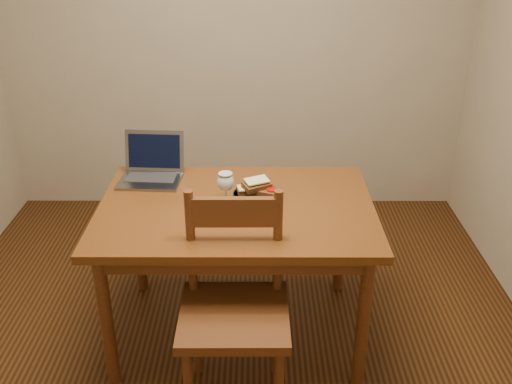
{
  "coord_description": "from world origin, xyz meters",
  "views": [
    {
      "loc": [
        0.15,
        -2.27,
        1.99
      ],
      "look_at": [
        0.15,
        0.13,
        0.8
      ],
      "focal_mm": 40.0,
      "sensor_mm": 36.0,
      "label": 1
    }
  ],
  "objects_px": {
    "table": "(237,221)",
    "laptop": "(152,166)",
    "chair": "(234,300)",
    "milk_glass": "(226,188)",
    "plate": "(257,195)"
  },
  "relations": [
    {
      "from": "chair",
      "to": "laptop",
      "type": "relative_size",
      "value": 1.5
    },
    {
      "from": "table",
      "to": "laptop",
      "type": "height_order",
      "value": "laptop"
    },
    {
      "from": "milk_glass",
      "to": "table",
      "type": "bearing_deg",
      "value": -24.85
    },
    {
      "from": "table",
      "to": "laptop",
      "type": "distance_m",
      "value": 0.57
    },
    {
      "from": "chair",
      "to": "plate",
      "type": "xyz_separation_m",
      "value": [
        0.09,
        0.54,
        0.22
      ]
    },
    {
      "from": "table",
      "to": "milk_glass",
      "type": "relative_size",
      "value": 8.26
    },
    {
      "from": "table",
      "to": "milk_glass",
      "type": "xyz_separation_m",
      "value": [
        -0.05,
        0.02,
        0.16
      ]
    },
    {
      "from": "chair",
      "to": "plate",
      "type": "distance_m",
      "value": 0.59
    },
    {
      "from": "chair",
      "to": "milk_glass",
      "type": "xyz_separation_m",
      "value": [
        -0.05,
        0.47,
        0.29
      ]
    },
    {
      "from": "chair",
      "to": "milk_glass",
      "type": "height_order",
      "value": "chair"
    },
    {
      "from": "table",
      "to": "laptop",
      "type": "xyz_separation_m",
      "value": [
        -0.45,
        0.32,
        0.15
      ]
    },
    {
      "from": "plate",
      "to": "table",
      "type": "bearing_deg",
      "value": -138.69
    },
    {
      "from": "plate",
      "to": "milk_glass",
      "type": "height_order",
      "value": "milk_glass"
    },
    {
      "from": "table",
      "to": "laptop",
      "type": "relative_size",
      "value": 3.99
    },
    {
      "from": "plate",
      "to": "laptop",
      "type": "distance_m",
      "value": 0.59
    }
  ]
}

